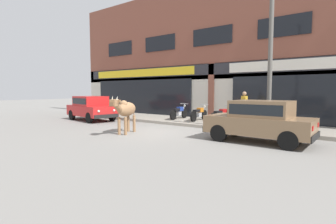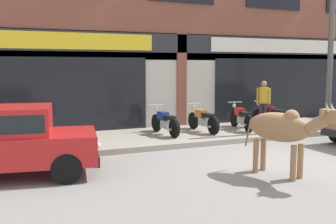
% 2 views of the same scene
% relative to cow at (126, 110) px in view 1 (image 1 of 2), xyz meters
% --- Properties ---
extents(ground_plane, '(90.00, 90.00, 0.00)m').
position_rel_cow_xyz_m(ground_plane, '(0.65, 1.05, -1.01)').
color(ground_plane, gray).
extents(sidewalk, '(19.00, 3.07, 0.15)m').
position_rel_cow_xyz_m(sidewalk, '(0.65, 4.79, -0.93)').
color(sidewalk, gray).
rests_on(sidewalk, ground).
extents(shop_building, '(23.00, 1.40, 8.26)m').
position_rel_cow_xyz_m(shop_building, '(0.66, 6.58, 2.90)').
color(shop_building, brown).
rests_on(shop_building, ground).
extents(cow, '(1.07, 2.05, 1.61)m').
position_rel_cow_xyz_m(cow, '(0.00, 0.00, 0.00)').
color(cow, '#936B47').
rests_on(cow, ground).
extents(car_0, '(3.63, 1.64, 1.46)m').
position_rel_cow_xyz_m(car_0, '(5.08, 1.50, -0.19)').
color(car_0, black).
rests_on(car_0, ground).
extents(car_1, '(3.78, 2.15, 1.46)m').
position_rel_cow_xyz_m(car_1, '(-5.22, 2.13, -0.19)').
color(car_1, black).
rests_on(car_1, ground).
extents(motorcycle_0, '(0.52, 1.81, 0.88)m').
position_rel_cow_xyz_m(motorcycle_0, '(-0.62, 4.79, -0.47)').
color(motorcycle_0, black).
rests_on(motorcycle_0, sidewalk).
extents(motorcycle_1, '(0.52, 1.81, 0.88)m').
position_rel_cow_xyz_m(motorcycle_1, '(0.72, 4.79, -0.47)').
color(motorcycle_1, black).
rests_on(motorcycle_1, sidewalk).
extents(motorcycle_2, '(0.63, 1.79, 0.88)m').
position_rel_cow_xyz_m(motorcycle_2, '(2.12, 4.69, -0.47)').
color(motorcycle_2, black).
rests_on(motorcycle_2, sidewalk).
extents(motorcycle_3, '(0.57, 1.80, 0.88)m').
position_rel_cow_xyz_m(motorcycle_3, '(3.46, 4.79, -0.47)').
color(motorcycle_3, black).
rests_on(motorcycle_3, sidewalk).
extents(pedestrian, '(0.32, 0.42, 1.60)m').
position_rel_cow_xyz_m(pedestrian, '(3.20, 4.94, 0.13)').
color(pedestrian, '#2D2D33').
rests_on(pedestrian, sidewalk).
extents(utility_pole, '(0.18, 0.18, 5.40)m').
position_rel_cow_xyz_m(utility_pole, '(4.78, 3.55, 1.85)').
color(utility_pole, '#595651').
rests_on(utility_pole, sidewalk).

